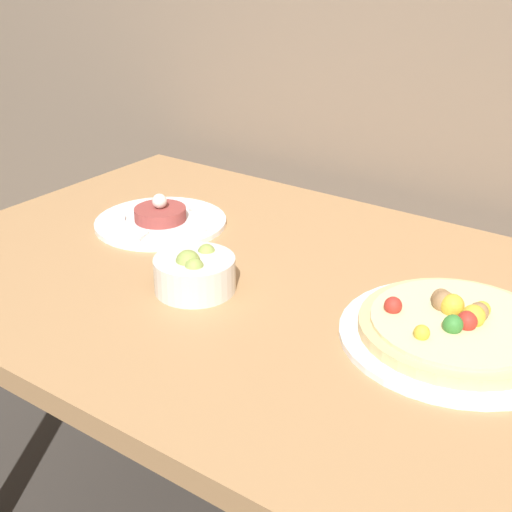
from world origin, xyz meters
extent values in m
cube|color=#AD7F51|center=(0.00, 0.40, 0.72)|extent=(1.26, 0.81, 0.03)
cylinder|color=#AD7F51|center=(-0.57, 0.75, 0.35)|extent=(0.06, 0.06, 0.70)
cylinder|color=white|center=(0.29, 0.41, 0.74)|extent=(0.32, 0.32, 0.01)
cylinder|color=#E5C17F|center=(0.29, 0.41, 0.75)|extent=(0.27, 0.27, 0.02)
cylinder|color=beige|center=(0.29, 0.41, 0.77)|extent=(0.24, 0.24, 0.01)
sphere|color=gold|center=(0.31, 0.41, 0.78)|extent=(0.03, 0.03, 0.03)
sphere|color=gold|center=(0.31, 0.44, 0.78)|extent=(0.02, 0.02, 0.02)
sphere|color=#997047|center=(0.26, 0.43, 0.78)|extent=(0.03, 0.03, 0.03)
sphere|color=gold|center=(0.28, 0.42, 0.78)|extent=(0.03, 0.03, 0.03)
sphere|color=#B22D23|center=(0.31, 0.40, 0.78)|extent=(0.03, 0.03, 0.03)
sphere|color=#997047|center=(0.26, 0.44, 0.78)|extent=(0.03, 0.03, 0.03)
sphere|color=#B22D23|center=(0.21, 0.38, 0.78)|extent=(0.03, 0.03, 0.03)
sphere|color=#997047|center=(0.31, 0.43, 0.78)|extent=(0.03, 0.03, 0.03)
sphere|color=gold|center=(0.27, 0.34, 0.78)|extent=(0.02, 0.02, 0.02)
sphere|color=#387F33|center=(0.30, 0.38, 0.78)|extent=(0.03, 0.03, 0.03)
cylinder|color=white|center=(-0.32, 0.48, 0.74)|extent=(0.25, 0.25, 0.01)
cylinder|color=#933D38|center=(-0.32, 0.48, 0.76)|extent=(0.10, 0.10, 0.02)
sphere|color=silver|center=(-0.32, 0.48, 0.78)|extent=(0.03, 0.03, 0.03)
cube|color=white|center=(-0.23, 0.48, 0.75)|extent=(0.04, 0.02, 0.01)
cube|color=white|center=(-0.29, 0.56, 0.75)|extent=(0.03, 0.04, 0.01)
cube|color=white|center=(-0.39, 0.53, 0.75)|extent=(0.04, 0.04, 0.01)
cube|color=white|center=(-0.39, 0.42, 0.75)|extent=(0.04, 0.04, 0.01)
cube|color=white|center=(-0.29, 0.39, 0.75)|extent=(0.03, 0.04, 0.01)
cylinder|color=silver|center=(-0.09, 0.31, 0.76)|extent=(0.13, 0.13, 0.05)
sphere|color=#8EA34C|center=(-0.10, 0.35, 0.79)|extent=(0.03, 0.03, 0.03)
sphere|color=#8EA34C|center=(-0.10, 0.30, 0.79)|extent=(0.04, 0.04, 0.04)
sphere|color=#8EA34C|center=(-0.08, 0.29, 0.79)|extent=(0.03, 0.03, 0.03)
camera|label=1|loc=(0.56, -0.44, 1.26)|focal=50.00mm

